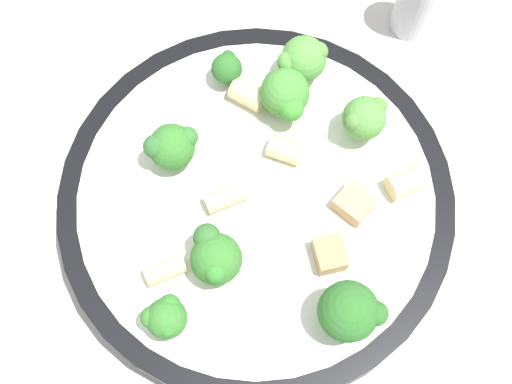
# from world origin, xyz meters

# --- Properties ---
(ground_plane) EXTENTS (2.00, 2.00, 0.00)m
(ground_plane) POSITION_xyz_m (0.00, 0.00, 0.00)
(ground_plane) COLOR beige
(pasta_bowl) EXTENTS (0.27, 0.27, 0.04)m
(pasta_bowl) POSITION_xyz_m (0.00, 0.00, 0.02)
(pasta_bowl) COLOR black
(pasta_bowl) RESTS_ON ground_plane
(broccoli_floret_0) EXTENTS (0.03, 0.03, 0.04)m
(broccoli_floret_0) POSITION_xyz_m (-0.09, 0.00, 0.06)
(broccoli_floret_0) COLOR #9EC175
(broccoli_floret_0) RESTS_ON pasta_bowl
(broccoli_floret_1) EXTENTS (0.04, 0.03, 0.04)m
(broccoli_floret_1) POSITION_xyz_m (-0.08, -0.06, 0.07)
(broccoli_floret_1) COLOR #9EC175
(broccoli_floret_1) RESTS_ON pasta_bowl
(broccoli_floret_2) EXTENTS (0.02, 0.02, 0.03)m
(broccoli_floret_2) POSITION_xyz_m (-0.03, -0.09, 0.06)
(broccoli_floret_2) COLOR #93B766
(broccoli_floret_2) RESTS_ON pasta_bowl
(broccoli_floret_3) EXTENTS (0.03, 0.04, 0.04)m
(broccoli_floret_3) POSITION_xyz_m (-0.05, -0.05, 0.06)
(broccoli_floret_3) COLOR #93B766
(broccoli_floret_3) RESTS_ON pasta_bowl
(broccoli_floret_4) EXTENTS (0.04, 0.03, 0.04)m
(broccoli_floret_4) POSITION_xyz_m (0.03, -0.06, 0.06)
(broccoli_floret_4) COLOR #93B766
(broccoli_floret_4) RESTS_ON pasta_bowl
(broccoli_floret_5) EXTENTS (0.03, 0.04, 0.04)m
(broccoli_floret_5) POSITION_xyz_m (0.05, 0.03, 0.06)
(broccoli_floret_5) COLOR #9EC175
(broccoli_floret_5) RESTS_ON pasta_bowl
(broccoli_floret_6) EXTENTS (0.04, 0.04, 0.05)m
(broccoli_floret_6) POSITION_xyz_m (-0.00, 0.10, 0.07)
(broccoli_floret_6) COLOR #9EC175
(broccoli_floret_6) RESTS_ON pasta_bowl
(broccoli_floret_7) EXTENTS (0.03, 0.03, 0.03)m
(broccoli_floret_7) POSITION_xyz_m (0.09, 0.04, 0.06)
(broccoli_floret_7) COLOR #84AD60
(broccoli_floret_7) RESTS_ON pasta_bowl
(rigatoni_0) EXTENTS (0.03, 0.02, 0.02)m
(rigatoni_0) POSITION_xyz_m (-0.09, 0.05, 0.05)
(rigatoni_0) COLOR beige
(rigatoni_0) RESTS_ON pasta_bowl
(rigatoni_1) EXTENTS (0.03, 0.03, 0.02)m
(rigatoni_1) POSITION_xyz_m (-0.04, -0.07, 0.05)
(rigatoni_1) COLOR beige
(rigatoni_1) RESTS_ON pasta_bowl
(rigatoni_2) EXTENTS (0.03, 0.03, 0.01)m
(rigatoni_2) POSITION_xyz_m (-0.03, -0.02, 0.05)
(rigatoni_2) COLOR beige
(rigatoni_2) RESTS_ON pasta_bowl
(rigatoni_3) EXTENTS (0.03, 0.02, 0.01)m
(rigatoni_3) POSITION_xyz_m (0.02, -0.01, 0.05)
(rigatoni_3) COLOR beige
(rigatoni_3) RESTS_ON pasta_bowl
(rigatoni_4) EXTENTS (0.03, 0.02, 0.01)m
(rigatoni_4) POSITION_xyz_m (0.08, 0.01, 0.05)
(rigatoni_4) COLOR beige
(rigatoni_4) RESTS_ON pasta_bowl
(chicken_chunk_0) EXTENTS (0.03, 0.03, 0.01)m
(chicken_chunk_0) POSITION_xyz_m (-0.05, 0.04, 0.05)
(chicken_chunk_0) COLOR tan
(chicken_chunk_0) RESTS_ON pasta_bowl
(chicken_chunk_1) EXTENTS (0.03, 0.03, 0.02)m
(chicken_chunk_1) POSITION_xyz_m (-0.02, 0.06, 0.05)
(chicken_chunk_1) COLOR tan
(chicken_chunk_1) RESTS_ON pasta_bowl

